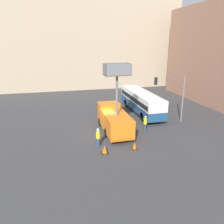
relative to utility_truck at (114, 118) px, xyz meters
name	(u,v)px	position (x,y,z in m)	size (l,w,h in m)	color
ground_plane	(103,131)	(-1.11, 0.44, -1.62)	(120.00, 120.00, 0.00)	#38383A
building_backdrop_far	(76,38)	(-1.11, 28.54, 8.98)	(44.00, 10.00, 21.20)	tan
utility_truck	(114,118)	(0.00, 0.00, 0.00)	(2.55, 6.83, 7.64)	orange
city_bus	(141,100)	(5.54, 6.03, 0.15)	(2.51, 11.09, 2.96)	navy
traffic_light_pole	(173,90)	(7.86, 1.54, 2.41)	(3.65, 3.39, 5.91)	slate
road_worker_near_truck	(98,137)	(-2.37, -3.08, -0.70)	(0.38, 0.38, 1.84)	navy
road_worker_directing	(145,123)	(3.54, -0.45, -0.75)	(0.38, 0.38, 1.74)	navy
traffic_cone_near_truck	(135,146)	(0.87, -4.43, -1.33)	(0.54, 0.54, 0.62)	black
traffic_cone_mid_road	(105,150)	(-2.05, -4.56, -1.27)	(0.64, 0.64, 0.73)	black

